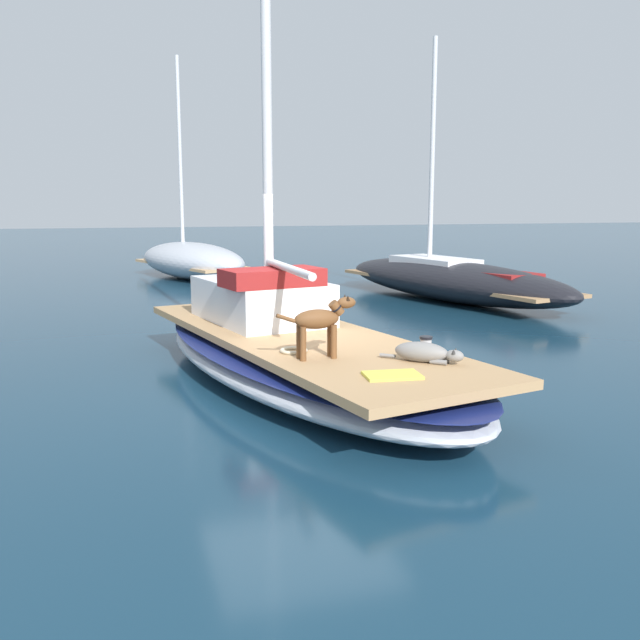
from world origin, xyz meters
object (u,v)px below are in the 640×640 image
(dog_grey, at_px, (425,352))
(moored_boat_starboard_side, at_px, (450,279))
(moored_boat_far_astern, at_px, (191,260))
(sailboat_main, at_px, (298,358))
(deck_towel, at_px, (392,375))
(coiled_rope, at_px, (294,350))
(dog_brown, at_px, (321,321))
(deck_winch, at_px, (426,346))

(dog_grey, xyz_separation_m, moored_boat_starboard_side, (4.77, 8.51, -0.24))
(moored_boat_starboard_side, relative_size, moored_boat_far_astern, 1.19)
(sailboat_main, height_order, moored_boat_starboard_side, moored_boat_starboard_side)
(deck_towel, relative_size, moored_boat_far_astern, 0.08)
(deck_towel, bearing_deg, moored_boat_starboard_side, 59.25)
(dog_grey, distance_m, coiled_rope, 1.53)
(coiled_rope, bearing_deg, dog_brown, -60.89)
(dog_brown, relative_size, coiled_rope, 2.90)
(dog_brown, distance_m, deck_towel, 1.17)
(sailboat_main, xyz_separation_m, deck_winch, (1.08, -1.63, 0.42))
(sailboat_main, xyz_separation_m, coiled_rope, (-0.35, -1.09, 0.35))
(sailboat_main, height_order, moored_boat_far_astern, moored_boat_far_astern)
(dog_brown, distance_m, deck_winch, 1.27)
(deck_winch, bearing_deg, dog_grey, -117.68)
(dog_brown, bearing_deg, deck_winch, -7.87)
(dog_brown, height_order, coiled_rope, dog_brown)
(moored_boat_starboard_side, bearing_deg, dog_grey, -119.25)
(dog_grey, bearing_deg, moored_boat_far_astern, 92.87)
(deck_winch, bearing_deg, sailboat_main, 123.37)
(coiled_rope, height_order, deck_towel, coiled_rope)
(moored_boat_far_astern, bearing_deg, moored_boat_starboard_side, -50.73)
(dog_grey, relative_size, moored_boat_far_astern, 0.11)
(sailboat_main, xyz_separation_m, dog_grey, (0.89, -1.98, 0.43))
(deck_winch, height_order, coiled_rope, deck_winch)
(coiled_rope, xyz_separation_m, moored_boat_far_astern, (0.48, 14.39, -0.08))
(dog_brown, relative_size, moored_boat_far_astern, 0.14)
(coiled_rope, bearing_deg, deck_towel, -64.74)
(sailboat_main, relative_size, coiled_rope, 23.45)
(dog_grey, height_order, moored_boat_starboard_side, moored_boat_starboard_side)
(moored_boat_starboard_side, height_order, moored_boat_far_astern, moored_boat_far_astern)
(dog_grey, height_order, coiled_rope, dog_grey)
(sailboat_main, bearing_deg, dog_brown, -95.30)
(dog_brown, xyz_separation_m, dog_grey, (1.03, -0.52, -0.32))
(sailboat_main, distance_m, deck_winch, 2.00)
(dog_brown, bearing_deg, sailboat_main, 84.70)
(coiled_rope, height_order, moored_boat_starboard_side, moored_boat_starboard_side)
(moored_boat_starboard_side, bearing_deg, deck_winch, -119.32)
(coiled_rope, bearing_deg, moored_boat_starboard_side, 51.73)
(deck_towel, height_order, moored_boat_far_astern, moored_boat_far_astern)
(dog_grey, bearing_deg, coiled_rope, 144.19)
(sailboat_main, relative_size, deck_towel, 13.57)
(deck_towel, distance_m, moored_boat_starboard_side, 10.48)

